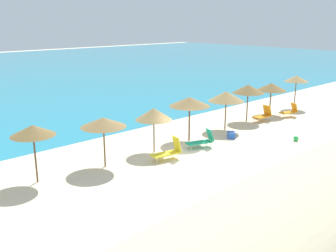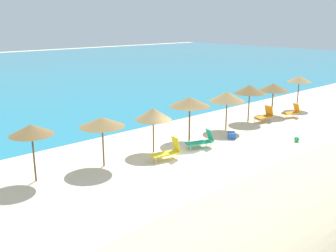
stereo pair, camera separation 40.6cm
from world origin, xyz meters
name	(u,v)px [view 1 (the left image)]	position (x,y,z in m)	size (l,w,h in m)	color
ground_plane	(191,157)	(0.00, 0.00, 0.00)	(160.00, 160.00, 0.00)	beige
dune_ridge	(322,196)	(-1.63, -8.12, 1.08)	(38.17, 4.92, 2.17)	beige
beach_umbrella_2	(33,131)	(-7.60, 2.56, 2.48)	(2.00, 2.00, 2.73)	brown
beach_umbrella_3	(103,122)	(-4.20, 2.05, 2.34)	(2.29, 2.29, 2.59)	brown
beach_umbrella_4	(154,114)	(-0.89, 2.04, 2.22)	(2.05, 2.05, 2.55)	brown
beach_umbrella_5	(190,102)	(2.14, 2.20, 2.46)	(2.49, 2.49, 2.75)	brown
beach_umbrella_6	(226,96)	(5.72, 2.25, 2.31)	(2.41, 2.41, 2.65)	brown
beach_umbrella_7	(248,89)	(8.72, 2.62, 2.40)	(2.28, 2.28, 2.72)	brown
beach_umbrella_8	(271,87)	(11.82, 2.65, 2.19)	(2.37, 2.37, 2.50)	brown
beach_umbrella_9	(297,79)	(15.30, 2.47, 2.49)	(1.99, 1.99, 2.75)	brown
lounge_chair_0	(263,115)	(9.60, 1.77, 0.48)	(1.52, 0.78, 1.15)	orange
lounge_chair_1	(290,111)	(12.20, 1.10, 0.46)	(1.48, 1.00, 1.06)	orange
lounge_chair_2	(169,151)	(-1.10, 0.58, 0.49)	(1.72, 0.91, 1.22)	yellow
lounge_chair_4	(202,140)	(1.68, 0.69, 0.45)	(1.75, 1.05, 1.08)	#199972
beach_ball	(296,139)	(6.88, -2.42, 0.16)	(0.32, 0.32, 0.32)	green
cooler_box	(231,135)	(4.45, 0.72, 0.20)	(0.59, 0.43, 0.39)	blue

